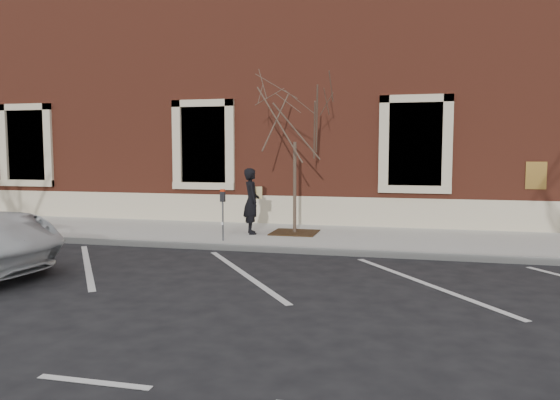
# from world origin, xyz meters

# --- Properties ---
(ground) EXTENTS (120.00, 120.00, 0.00)m
(ground) POSITION_xyz_m (0.00, 0.00, 0.00)
(ground) COLOR #28282B
(ground) RESTS_ON ground
(sidewalk_near) EXTENTS (40.00, 3.50, 0.15)m
(sidewalk_near) POSITION_xyz_m (0.00, 1.75, 0.07)
(sidewalk_near) COLOR #B0ADA6
(sidewalk_near) RESTS_ON ground
(curb_near) EXTENTS (40.00, 0.12, 0.15)m
(curb_near) POSITION_xyz_m (0.00, -0.05, 0.07)
(curb_near) COLOR #9E9E99
(curb_near) RESTS_ON ground
(parking_stripes) EXTENTS (28.00, 4.40, 0.01)m
(parking_stripes) POSITION_xyz_m (0.00, -2.20, 0.00)
(parking_stripes) COLOR silver
(parking_stripes) RESTS_ON ground
(building_civic) EXTENTS (40.00, 8.62, 8.00)m
(building_civic) POSITION_xyz_m (0.00, 7.74, 4.00)
(building_civic) COLOR maroon
(building_civic) RESTS_ON ground
(man) EXTENTS (0.62, 0.71, 1.64)m
(man) POSITION_xyz_m (-0.96, 1.50, 0.97)
(man) COLOR black
(man) RESTS_ON sidewalk_near
(parking_meter) EXTENTS (0.11, 0.08, 1.20)m
(parking_meter) POSITION_xyz_m (-1.29, 0.31, 0.98)
(parking_meter) COLOR #595B60
(parking_meter) RESTS_ON sidewalk_near
(tree_grate) EXTENTS (1.13, 1.13, 0.03)m
(tree_grate) POSITION_xyz_m (0.08, 1.85, 0.16)
(tree_grate) COLOR #382111
(tree_grate) RESTS_ON sidewalk_near
(sapling) EXTENTS (2.51, 2.51, 4.18)m
(sapling) POSITION_xyz_m (0.08, 1.85, 3.07)
(sapling) COLOR brown
(sapling) RESTS_ON sidewalk_near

